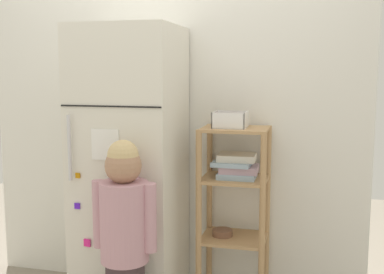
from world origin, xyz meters
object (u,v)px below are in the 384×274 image
at_px(fruit_bin, 230,122).
at_px(pantry_shelf_unit, 235,190).
at_px(refrigerator, 130,169).
at_px(child_standing, 124,221).

bearing_deg(fruit_bin, pantry_shelf_unit, 22.89).
xyz_separation_m(refrigerator, fruit_bin, (0.60, 0.10, 0.30)).
height_order(child_standing, pantry_shelf_unit, pantry_shelf_unit).
relative_size(refrigerator, fruit_bin, 8.85).
bearing_deg(fruit_bin, child_standing, -132.46).
xyz_separation_m(child_standing, pantry_shelf_unit, (0.51, 0.53, 0.07)).
bearing_deg(pantry_shelf_unit, fruit_bin, -157.11).
relative_size(refrigerator, child_standing, 1.56).
relative_size(refrigerator, pantry_shelf_unit, 1.54).
relative_size(child_standing, fruit_bin, 5.68).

